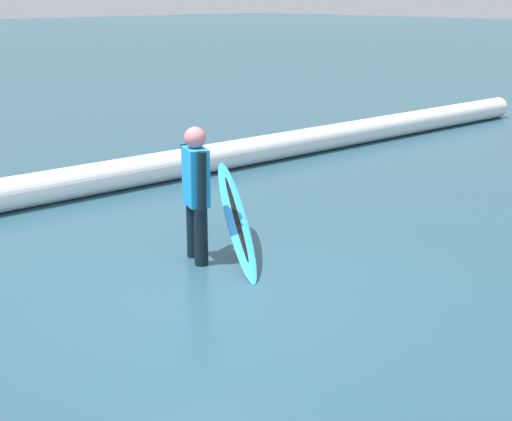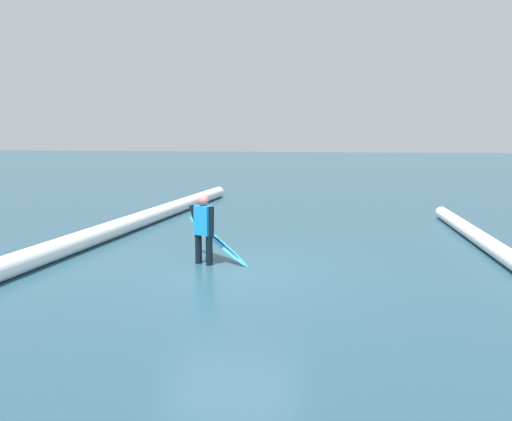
{
  "view_description": "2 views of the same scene",
  "coord_description": "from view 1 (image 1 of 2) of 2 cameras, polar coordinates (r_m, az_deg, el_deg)",
  "views": [
    {
      "loc": [
        4.32,
        5.12,
        2.68
      ],
      "look_at": [
        -0.02,
        0.71,
        0.93
      ],
      "focal_mm": 54.07,
      "sensor_mm": 36.0,
      "label": 1
    },
    {
      "loc": [
        8.97,
        2.17,
        2.55
      ],
      "look_at": [
        -0.31,
        0.4,
        1.16
      ],
      "focal_mm": 35.36,
      "sensor_mm": 36.0,
      "label": 2
    }
  ],
  "objects": [
    {
      "name": "surfboard",
      "position": [
        8.06,
        -1.48,
        -0.58
      ],
      "size": [
        1.13,
        1.62,
        0.86
      ],
      "color": "#268CE5",
      "rests_on": "ground_plane"
    },
    {
      "name": "surfer",
      "position": [
        7.83,
        -4.46,
        1.68
      ],
      "size": [
        0.32,
        0.57,
        1.4
      ],
      "rotation": [
        0.0,
        0.0,
        1.16
      ],
      "color": "black",
      "rests_on": "ground_plane"
    },
    {
      "name": "ground_plane",
      "position": [
        7.21,
        -4.06,
        -6.08
      ],
      "size": [
        149.57,
        149.57,
        0.0
      ],
      "primitive_type": "plane",
      "color": "#234858"
    }
  ]
}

